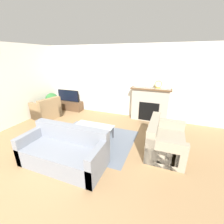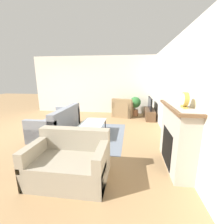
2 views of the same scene
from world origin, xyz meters
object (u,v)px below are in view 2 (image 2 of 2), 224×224
couch_loveseat (70,162)px  potted_plant (135,104)px  couch_sectional (58,124)px  coffee_table (92,124)px  tv (150,103)px  mantel_clock (185,100)px  armchair_by_window (123,110)px

couch_loveseat → potted_plant: size_ratio=1.50×
couch_sectional → potted_plant: (-2.49, 2.46, 0.25)m
couch_loveseat → coffee_table: (-1.96, -0.11, 0.07)m
couch_loveseat → potted_plant: bearing=75.0°
tv → coffee_table: tv is taller
couch_loveseat → potted_plant: (-4.54, 1.21, 0.25)m
tv → couch_loveseat: tv is taller
tv → potted_plant: bearing=-122.8°
tv → mantel_clock: (3.74, 0.10, 0.72)m
potted_plant → mantel_clock: mantel_clock is taller
tv → armchair_by_window: 1.20m
tv → couch_loveseat: 4.55m
mantel_clock → coffee_table: bearing=-127.4°
couch_sectional → mantel_clock: 3.72m
armchair_by_window → mantel_clock: 4.28m
armchair_by_window → coffee_table: armchair_by_window is taller
tv → potted_plant: (-0.38, -0.60, -0.11)m
coffee_table → potted_plant: bearing=152.7°
couch_loveseat → armchair_by_window: same height
armchair_by_window → couch_sectional: bearing=62.3°
armchair_by_window → tv: bearing=-178.6°
couch_sectional → potted_plant: bearing=135.4°
armchair_by_window → mantel_clock: size_ratio=3.76×
tv → coffee_table: (2.19, -1.92, -0.29)m
coffee_table → potted_plant: potted_plant is taller
tv → couch_loveseat: bearing=-23.6°
coffee_table → mantel_clock: mantel_clock is taller
couch_sectional → mantel_clock: mantel_clock is taller
couch_sectional → mantel_clock: size_ratio=7.00×
couch_loveseat → mantel_clock: 2.24m
armchair_by_window → potted_plant: bearing=-149.9°
mantel_clock → couch_loveseat: bearing=-77.9°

